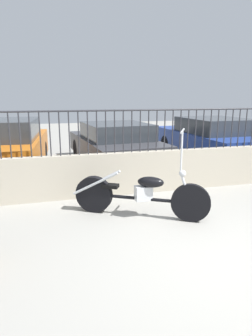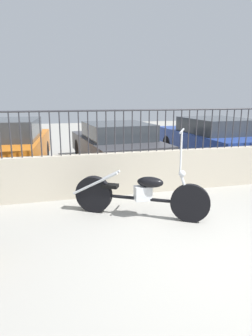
# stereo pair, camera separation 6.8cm
# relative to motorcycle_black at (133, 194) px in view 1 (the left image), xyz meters

# --- Properties ---
(ground_plane) EXTENTS (40.00, 40.00, 0.00)m
(ground_plane) POSITION_rel_motorcycle_black_xyz_m (0.68, -1.66, -0.39)
(ground_plane) COLOR gray
(low_wall) EXTENTS (10.15, 0.18, 0.88)m
(low_wall) POSITION_rel_motorcycle_black_xyz_m (0.68, 1.18, 0.05)
(low_wall) COLOR #B2A893
(low_wall) RESTS_ON ground_plane
(fence_railing) EXTENTS (10.15, 0.04, 0.86)m
(fence_railing) POSITION_rel_motorcycle_black_xyz_m (0.68, 1.18, 1.05)
(fence_railing) COLOR #2D2D33
(fence_railing) RESTS_ON low_wall
(motorcycle_black) EXTENTS (2.08, 1.30, 1.50)m
(motorcycle_black) POSITION_rel_motorcycle_black_xyz_m (0.00, 0.00, 0.00)
(motorcycle_black) COLOR black
(motorcycle_black) RESTS_ON ground_plane
(car_orange) EXTENTS (2.24, 4.27, 1.43)m
(car_orange) POSITION_rel_motorcycle_black_xyz_m (-2.39, 3.61, 0.33)
(car_orange) COLOR black
(car_orange) RESTS_ON ground_plane
(car_dark_grey) EXTENTS (2.19, 4.21, 1.25)m
(car_dark_grey) POSITION_rel_motorcycle_black_xyz_m (0.59, 3.78, 0.25)
(car_dark_grey) COLOR black
(car_dark_grey) RESTS_ON ground_plane
(car_blue) EXTENTS (2.00, 4.46, 1.34)m
(car_blue) POSITION_rel_motorcycle_black_xyz_m (3.67, 3.72, 0.29)
(car_blue) COLOR black
(car_blue) RESTS_ON ground_plane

